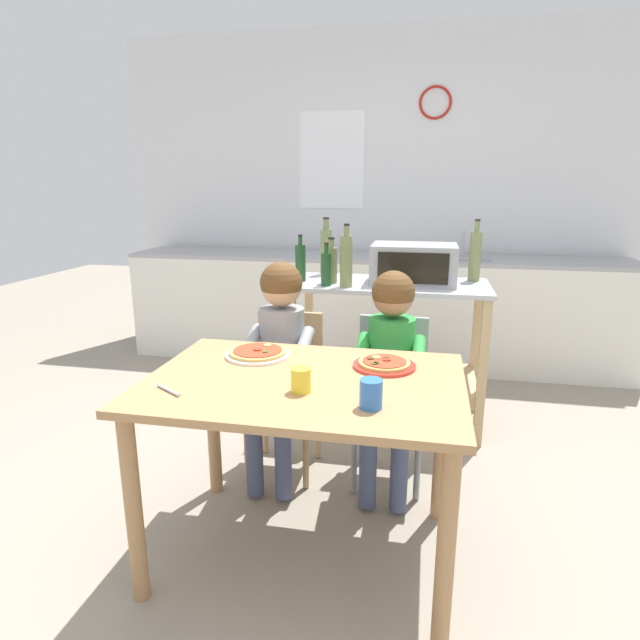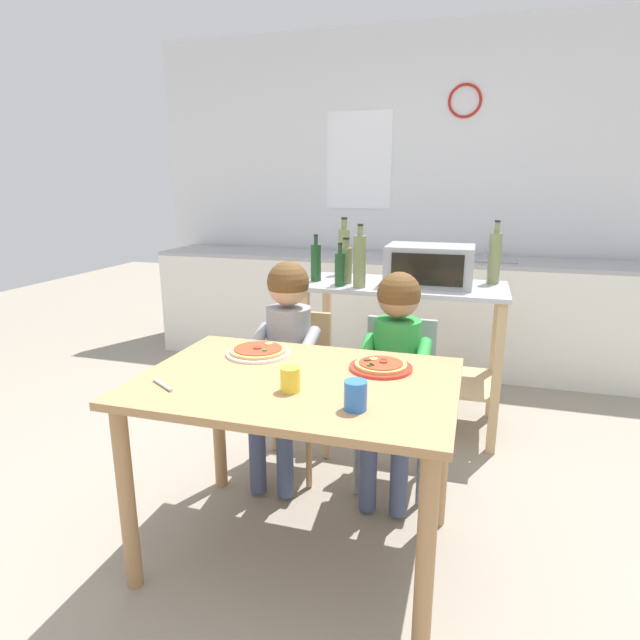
% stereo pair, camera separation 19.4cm
% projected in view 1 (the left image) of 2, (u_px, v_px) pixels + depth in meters
% --- Properties ---
extents(ground_plane, '(11.36, 11.36, 0.00)m').
position_uv_depth(ground_plane, '(347.00, 429.00, 3.23)').
color(ground_plane, gray).
extents(back_wall_tiled, '(4.50, 0.14, 2.70)m').
position_uv_depth(back_wall_tiled, '(379.00, 196.00, 4.56)').
color(back_wall_tiled, silver).
rests_on(back_wall_tiled, ground).
extents(kitchen_counter, '(4.05, 0.60, 1.09)m').
position_uv_depth(kitchen_counter, '(372.00, 309.00, 4.40)').
color(kitchen_counter, silver).
rests_on(kitchen_counter, ground).
extents(kitchen_island_cart, '(1.17, 0.56, 0.89)m').
position_uv_depth(kitchen_island_cart, '(388.00, 330.00, 3.22)').
color(kitchen_island_cart, '#B7BABF').
rests_on(kitchen_island_cart, ground).
extents(toaster_oven, '(0.49, 0.35, 0.23)m').
position_uv_depth(toaster_oven, '(414.00, 264.00, 3.11)').
color(toaster_oven, '#999BA0').
rests_on(toaster_oven, kitchen_island_cart).
extents(bottle_brown_beer, '(0.06, 0.06, 0.25)m').
position_uv_depth(bottle_brown_beer, '(326.00, 268.00, 3.04)').
color(bottle_brown_beer, '#1E4723').
rests_on(bottle_brown_beer, kitchen_island_cart).
extents(bottle_clear_vinegar, '(0.07, 0.07, 0.37)m').
position_uv_depth(bottle_clear_vinegar, '(326.00, 250.00, 3.41)').
color(bottle_clear_vinegar, olive).
rests_on(bottle_clear_vinegar, kitchen_island_cart).
extents(bottle_dark_olive_oil, '(0.06, 0.06, 0.28)m').
position_uv_depth(bottle_dark_olive_oil, '(301.00, 262.00, 3.18)').
color(bottle_dark_olive_oil, '#1E4723').
rests_on(bottle_dark_olive_oil, kitchen_island_cart).
extents(bottle_squat_spirits, '(0.07, 0.07, 0.27)m').
position_uv_depth(bottle_squat_spirits, '(331.00, 264.00, 3.12)').
color(bottle_squat_spirits, olive).
rests_on(bottle_squat_spirits, kitchen_island_cart).
extents(bottle_tall_green_wine, '(0.07, 0.07, 0.37)m').
position_uv_depth(bottle_tall_green_wine, '(475.00, 255.00, 3.17)').
color(bottle_tall_green_wine, olive).
rests_on(bottle_tall_green_wine, kitchen_island_cart).
extents(bottle_slim_sauce, '(0.07, 0.07, 0.36)m').
position_uv_depth(bottle_slim_sauce, '(346.00, 260.00, 2.99)').
color(bottle_slim_sauce, olive).
rests_on(bottle_slim_sauce, kitchen_island_cart).
extents(dining_table, '(1.18, 0.83, 0.76)m').
position_uv_depth(dining_table, '(304.00, 407.00, 1.99)').
color(dining_table, '#AD7F51').
rests_on(dining_table, ground).
extents(dining_chair_left, '(0.36, 0.36, 0.81)m').
position_uv_depth(dining_chair_left, '(286.00, 380.00, 2.72)').
color(dining_chair_left, tan).
rests_on(dining_chair_left, ground).
extents(dining_chair_right, '(0.36, 0.36, 0.81)m').
position_uv_depth(dining_chair_right, '(391.00, 387.00, 2.62)').
color(dining_chair_right, gray).
rests_on(dining_chair_right, ground).
extents(child_in_grey_shirt, '(0.32, 0.42, 1.08)m').
position_uv_depth(child_in_grey_shirt, '(279.00, 344.00, 2.55)').
color(child_in_grey_shirt, '#424C6B').
rests_on(child_in_grey_shirt, ground).
extents(child_in_green_shirt, '(0.32, 0.42, 1.06)m').
position_uv_depth(child_in_green_shirt, '(390.00, 354.00, 2.46)').
color(child_in_green_shirt, '#424C6B').
rests_on(child_in_green_shirt, ground).
extents(pizza_plate_white, '(0.27, 0.27, 0.03)m').
position_uv_depth(pizza_plate_white, '(258.00, 353.00, 2.22)').
color(pizza_plate_white, white).
rests_on(pizza_plate_white, dining_table).
extents(pizza_plate_red_rimmed, '(0.25, 0.25, 0.03)m').
position_uv_depth(pizza_plate_red_rimmed, '(384.00, 364.00, 2.08)').
color(pizza_plate_red_rimmed, red).
rests_on(pizza_plate_red_rimmed, dining_table).
extents(drinking_cup_yellow, '(0.07, 0.07, 0.09)m').
position_uv_depth(drinking_cup_yellow, '(301.00, 380.00, 1.83)').
color(drinking_cup_yellow, yellow).
rests_on(drinking_cup_yellow, dining_table).
extents(drinking_cup_blue, '(0.08, 0.08, 0.10)m').
position_uv_depth(drinking_cup_blue, '(371.00, 394.00, 1.70)').
color(drinking_cup_blue, blue).
rests_on(drinking_cup_blue, dining_table).
extents(serving_spoon, '(0.12, 0.09, 0.01)m').
position_uv_depth(serving_spoon, '(169.00, 390.00, 1.84)').
color(serving_spoon, '#B7BABF').
rests_on(serving_spoon, dining_table).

